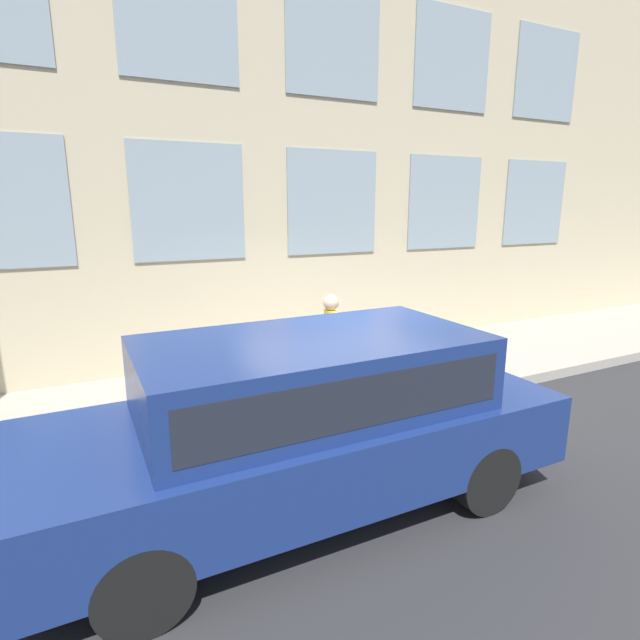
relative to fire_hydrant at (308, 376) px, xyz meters
name	(u,v)px	position (x,y,z in m)	size (l,w,h in m)	color
ground_plane	(346,426)	(-0.43, -0.35, -0.62)	(80.00, 80.00, 0.00)	#2D2D30
sidewalk	(302,386)	(1.01, -0.35, -0.54)	(2.87, 60.00, 0.17)	#A8A093
building_facade	(260,94)	(2.59, -0.35, 4.03)	(0.33, 40.00, 9.31)	#C6B793
fire_hydrant	(308,376)	(0.00, 0.00, 0.00)	(0.33, 0.44, 0.88)	red
person	(331,333)	(0.46, -0.58, 0.42)	(0.35, 0.23, 1.45)	#998466
parked_truck_navy_near	(306,413)	(-1.83, 0.88, 0.35)	(1.88, 5.02, 1.70)	black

